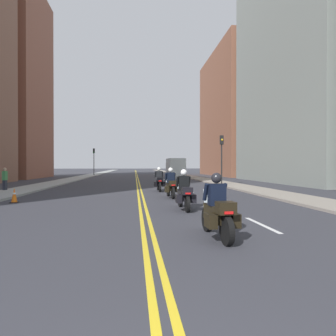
{
  "coord_description": "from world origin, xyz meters",
  "views": [
    {
      "loc": [
        -0.35,
        -0.61,
        1.78
      ],
      "look_at": [
        1.59,
        16.73,
        1.64
      ],
      "focal_mm": 32.0,
      "sensor_mm": 36.0,
      "label": 1
    }
  ],
  "objects_px": {
    "traffic_cone_0": "(14,195)",
    "parked_truck": "(175,169)",
    "motorcycle_1": "(184,193)",
    "motorcycle_3": "(159,181)",
    "traffic_light_near": "(222,151)",
    "pedestrian_0": "(5,179)",
    "motorcycle_0": "(218,212)",
    "traffic_light_far": "(94,157)",
    "motorcycle_2": "(171,186)"
  },
  "relations": [
    {
      "from": "motorcycle_2",
      "to": "pedestrian_0",
      "type": "relative_size",
      "value": 1.35
    },
    {
      "from": "motorcycle_1",
      "to": "motorcycle_3",
      "type": "xyz_separation_m",
      "value": [
        -0.29,
        8.89,
        0.02
      ]
    },
    {
      "from": "motorcycle_0",
      "to": "traffic_light_near",
      "type": "height_order",
      "value": "traffic_light_near"
    },
    {
      "from": "motorcycle_2",
      "to": "traffic_light_far",
      "type": "relative_size",
      "value": 0.47
    },
    {
      "from": "traffic_light_far",
      "to": "parked_truck",
      "type": "height_order",
      "value": "traffic_light_far"
    },
    {
      "from": "traffic_light_near",
      "to": "parked_truck",
      "type": "xyz_separation_m",
      "value": [
        -1.8,
        17.45,
        -1.81
      ]
    },
    {
      "from": "pedestrian_0",
      "to": "parked_truck",
      "type": "xyz_separation_m",
      "value": [
        14.67,
        21.71,
        0.43
      ]
    },
    {
      "from": "motorcycle_2",
      "to": "traffic_cone_0",
      "type": "height_order",
      "value": "motorcycle_2"
    },
    {
      "from": "motorcycle_3",
      "to": "traffic_cone_0",
      "type": "relative_size",
      "value": 3.22
    },
    {
      "from": "motorcycle_1",
      "to": "pedestrian_0",
      "type": "height_order",
      "value": "motorcycle_1"
    },
    {
      "from": "traffic_light_near",
      "to": "pedestrian_0",
      "type": "bearing_deg",
      "value": -165.52
    },
    {
      "from": "traffic_light_far",
      "to": "traffic_light_near",
      "type": "bearing_deg",
      "value": -61.38
    },
    {
      "from": "motorcycle_0",
      "to": "traffic_light_far",
      "type": "height_order",
      "value": "traffic_light_far"
    },
    {
      "from": "traffic_cone_0",
      "to": "parked_truck",
      "type": "bearing_deg",
      "value": 67.59
    },
    {
      "from": "motorcycle_1",
      "to": "motorcycle_3",
      "type": "height_order",
      "value": "motorcycle_3"
    },
    {
      "from": "traffic_light_far",
      "to": "pedestrian_0",
      "type": "height_order",
      "value": "traffic_light_far"
    },
    {
      "from": "traffic_light_far",
      "to": "motorcycle_1",
      "type": "bearing_deg",
      "value": -77.6
    },
    {
      "from": "traffic_cone_0",
      "to": "traffic_light_far",
      "type": "distance_m",
      "value": 37.6
    },
    {
      "from": "traffic_light_near",
      "to": "motorcycle_2",
      "type": "bearing_deg",
      "value": -121.17
    },
    {
      "from": "motorcycle_2",
      "to": "motorcycle_1",
      "type": "bearing_deg",
      "value": -93.01
    },
    {
      "from": "traffic_light_near",
      "to": "pedestrian_0",
      "type": "height_order",
      "value": "traffic_light_near"
    },
    {
      "from": "motorcycle_1",
      "to": "parked_truck",
      "type": "xyz_separation_m",
      "value": [
        3.87,
        31.35,
        0.61
      ]
    },
    {
      "from": "motorcycle_2",
      "to": "traffic_light_far",
      "type": "height_order",
      "value": "traffic_light_far"
    },
    {
      "from": "motorcycle_1",
      "to": "pedestrian_0",
      "type": "bearing_deg",
      "value": 137.03
    },
    {
      "from": "motorcycle_2",
      "to": "motorcycle_0",
      "type": "bearing_deg",
      "value": -92.77
    },
    {
      "from": "motorcycle_0",
      "to": "pedestrian_0",
      "type": "height_order",
      "value": "pedestrian_0"
    },
    {
      "from": "motorcycle_3",
      "to": "traffic_light_near",
      "type": "height_order",
      "value": "traffic_light_near"
    },
    {
      "from": "parked_truck",
      "to": "pedestrian_0",
      "type": "bearing_deg",
      "value": -124.05
    },
    {
      "from": "traffic_cone_0",
      "to": "traffic_light_near",
      "type": "bearing_deg",
      "value": 38.55
    },
    {
      "from": "motorcycle_3",
      "to": "traffic_light_near",
      "type": "bearing_deg",
      "value": 39.67
    },
    {
      "from": "traffic_light_far",
      "to": "parked_truck",
      "type": "xyz_separation_m",
      "value": [
        12.82,
        -9.33,
        -1.98
      ]
    },
    {
      "from": "motorcycle_3",
      "to": "traffic_light_far",
      "type": "bearing_deg",
      "value": 104.86
    },
    {
      "from": "motorcycle_0",
      "to": "pedestrian_0",
      "type": "distance_m",
      "value": 18.03
    },
    {
      "from": "motorcycle_1",
      "to": "traffic_light_near",
      "type": "bearing_deg",
      "value": 66.61
    },
    {
      "from": "motorcycle_1",
      "to": "motorcycle_0",
      "type": "bearing_deg",
      "value": -90.87
    },
    {
      "from": "traffic_light_near",
      "to": "parked_truck",
      "type": "distance_m",
      "value": 17.64
    },
    {
      "from": "motorcycle_1",
      "to": "traffic_light_far",
      "type": "height_order",
      "value": "traffic_light_far"
    },
    {
      "from": "motorcycle_2",
      "to": "traffic_cone_0",
      "type": "bearing_deg",
      "value": -173.18
    },
    {
      "from": "motorcycle_1",
      "to": "traffic_light_far",
      "type": "relative_size",
      "value": 0.46
    },
    {
      "from": "traffic_cone_0",
      "to": "pedestrian_0",
      "type": "relative_size",
      "value": 0.43
    },
    {
      "from": "motorcycle_1",
      "to": "traffic_cone_0",
      "type": "distance_m",
      "value": 8.38
    },
    {
      "from": "motorcycle_1",
      "to": "motorcycle_2",
      "type": "height_order",
      "value": "motorcycle_2"
    },
    {
      "from": "motorcycle_2",
      "to": "pedestrian_0",
      "type": "bearing_deg",
      "value": 151.83
    },
    {
      "from": "pedestrian_0",
      "to": "traffic_cone_0",
      "type": "bearing_deg",
      "value": -151.04
    },
    {
      "from": "motorcycle_1",
      "to": "motorcycle_3",
      "type": "distance_m",
      "value": 8.89
    },
    {
      "from": "motorcycle_1",
      "to": "parked_truck",
      "type": "bearing_deg",
      "value": 81.77
    },
    {
      "from": "motorcycle_1",
      "to": "parked_truck",
      "type": "distance_m",
      "value": 31.59
    },
    {
      "from": "parked_truck",
      "to": "traffic_cone_0",
      "type": "bearing_deg",
      "value": -112.41
    },
    {
      "from": "traffic_cone_0",
      "to": "motorcycle_2",
      "type": "bearing_deg",
      "value": 9.68
    },
    {
      "from": "motorcycle_1",
      "to": "motorcycle_2",
      "type": "relative_size",
      "value": 0.99
    }
  ]
}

